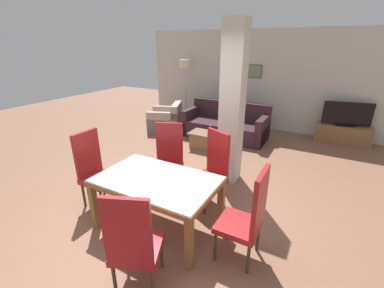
{
  "coord_description": "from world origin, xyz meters",
  "views": [
    {
      "loc": [
        1.78,
        -2.3,
        2.33
      ],
      "look_at": [
        0.0,
        0.94,
        0.87
      ],
      "focal_mm": 24.0,
      "sensor_mm": 36.0,
      "label": 1
    }
  ],
  "objects_px": {
    "dining_table": "(157,188)",
    "dining_chair_near_right": "(133,242)",
    "dining_chair_head_left": "(94,168)",
    "sofa": "(225,126)",
    "dining_chair_head_right": "(248,216)",
    "dining_chair_far_right": "(212,168)",
    "coffee_table": "(204,140)",
    "tv_screen": "(347,114)",
    "armchair": "(166,120)",
    "dining_chair_far_left": "(169,158)",
    "bottle": "(210,131)",
    "tv_stand": "(343,134)",
    "floor_lamp": "(186,69)"
  },
  "relations": [
    {
      "from": "tv_screen",
      "to": "sofa",
      "type": "bearing_deg",
      "value": 9.04
    },
    {
      "from": "dining_chair_head_left",
      "to": "dining_chair_near_right",
      "type": "bearing_deg",
      "value": 59.44
    },
    {
      "from": "floor_lamp",
      "to": "dining_chair_head_left",
      "type": "bearing_deg",
      "value": -76.5
    },
    {
      "from": "dining_table",
      "to": "armchair",
      "type": "relative_size",
      "value": 1.38
    },
    {
      "from": "sofa",
      "to": "dining_chair_far_right",
      "type": "bearing_deg",
      "value": 107.91
    },
    {
      "from": "armchair",
      "to": "tv_screen",
      "type": "xyz_separation_m",
      "value": [
        4.43,
        1.25,
        0.45
      ]
    },
    {
      "from": "coffee_table",
      "to": "sofa",
      "type": "bearing_deg",
      "value": 81.7
    },
    {
      "from": "bottle",
      "to": "dining_table",
      "type": "bearing_deg",
      "value": -79.28
    },
    {
      "from": "tv_screen",
      "to": "dining_chair_head_right",
      "type": "bearing_deg",
      "value": 67.72
    },
    {
      "from": "dining_table",
      "to": "dining_chair_head_left",
      "type": "bearing_deg",
      "value": 180.0
    },
    {
      "from": "dining_chair_far_right",
      "to": "coffee_table",
      "type": "distance_m",
      "value": 2.26
    },
    {
      "from": "dining_table",
      "to": "dining_chair_head_left",
      "type": "distance_m",
      "value": 1.15
    },
    {
      "from": "dining_chair_head_left",
      "to": "dining_table",
      "type": "bearing_deg",
      "value": 90.0
    },
    {
      "from": "dining_chair_far_right",
      "to": "sofa",
      "type": "height_order",
      "value": "dining_chair_far_right"
    },
    {
      "from": "bottle",
      "to": "floor_lamp",
      "type": "relative_size",
      "value": 0.12
    },
    {
      "from": "sofa",
      "to": "dining_chair_head_right",
      "type": "bearing_deg",
      "value": 115.03
    },
    {
      "from": "dining_chair_head_right",
      "to": "dining_chair_head_left",
      "type": "relative_size",
      "value": 1.0
    },
    {
      "from": "coffee_table",
      "to": "armchair",
      "type": "bearing_deg",
      "value": 154.66
    },
    {
      "from": "dining_chair_far_right",
      "to": "coffee_table",
      "type": "height_order",
      "value": "dining_chair_far_right"
    },
    {
      "from": "dining_chair_near_right",
      "to": "sofa",
      "type": "relative_size",
      "value": 0.54
    },
    {
      "from": "dining_chair_far_left",
      "to": "coffee_table",
      "type": "bearing_deg",
      "value": -104.93
    },
    {
      "from": "tv_stand",
      "to": "bottle",
      "type": "bearing_deg",
      "value": -142.51
    },
    {
      "from": "dining_chair_near_right",
      "to": "armchair",
      "type": "distance_m",
      "value": 5.18
    },
    {
      "from": "dining_chair_head_right",
      "to": "floor_lamp",
      "type": "distance_m",
      "value": 5.89
    },
    {
      "from": "dining_chair_far_left",
      "to": "bottle",
      "type": "xyz_separation_m",
      "value": [
        -0.13,
        1.87,
        -0.11
      ]
    },
    {
      "from": "dining_chair_head_right",
      "to": "tv_stand",
      "type": "height_order",
      "value": "dining_chair_head_right"
    },
    {
      "from": "dining_chair_far_right",
      "to": "armchair",
      "type": "relative_size",
      "value": 1.03
    },
    {
      "from": "dining_chair_head_right",
      "to": "armchair",
      "type": "relative_size",
      "value": 1.03
    },
    {
      "from": "dining_chair_far_right",
      "to": "dining_chair_far_left",
      "type": "height_order",
      "value": "same"
    },
    {
      "from": "dining_chair_near_right",
      "to": "coffee_table",
      "type": "relative_size",
      "value": 1.8
    },
    {
      "from": "dining_chair_near_right",
      "to": "dining_chair_head_left",
      "type": "bearing_deg",
      "value": 126.46
    },
    {
      "from": "sofa",
      "to": "coffee_table",
      "type": "bearing_deg",
      "value": 81.7
    },
    {
      "from": "dining_chair_head_right",
      "to": "armchair",
      "type": "distance_m",
      "value": 4.96
    },
    {
      "from": "coffee_table",
      "to": "tv_stand",
      "type": "xyz_separation_m",
      "value": [
        2.87,
        1.99,
        0.02
      ]
    },
    {
      "from": "tv_screen",
      "to": "dining_table",
      "type": "bearing_deg",
      "value": 54.68
    },
    {
      "from": "dining_chair_near_right",
      "to": "tv_stand",
      "type": "distance_m",
      "value": 5.97
    },
    {
      "from": "bottle",
      "to": "tv_screen",
      "type": "xyz_separation_m",
      "value": [
        2.68,
        2.06,
        0.25
      ]
    },
    {
      "from": "dining_chair_far_left",
      "to": "armchair",
      "type": "xyz_separation_m",
      "value": [
        -1.88,
        2.68,
        -0.31
      ]
    },
    {
      "from": "dining_chair_head_left",
      "to": "armchair",
      "type": "distance_m",
      "value": 3.72
    },
    {
      "from": "dining_table",
      "to": "dining_chair_far_right",
      "type": "relative_size",
      "value": 1.34
    },
    {
      "from": "dining_table",
      "to": "dining_chair_near_right",
      "type": "bearing_deg",
      "value": -67.02
    },
    {
      "from": "dining_chair_far_right",
      "to": "tv_screen",
      "type": "bearing_deg",
      "value": -90.03
    },
    {
      "from": "coffee_table",
      "to": "dining_table",
      "type": "bearing_deg",
      "value": -75.77
    },
    {
      "from": "dining_chair_near_right",
      "to": "dining_chair_head_right",
      "type": "distance_m",
      "value": 1.22
    },
    {
      "from": "dining_chair_head_left",
      "to": "bottle",
      "type": "bearing_deg",
      "value": 166.92
    },
    {
      "from": "bottle",
      "to": "dining_chair_far_right",
      "type": "bearing_deg",
      "value": -64.26
    },
    {
      "from": "dining_table",
      "to": "dining_chair_head_right",
      "type": "bearing_deg",
      "value": 0.0
    },
    {
      "from": "sofa",
      "to": "bottle",
      "type": "distance_m",
      "value": 1.08
    },
    {
      "from": "dining_chair_near_right",
      "to": "bottle",
      "type": "distance_m",
      "value": 3.75
    },
    {
      "from": "dining_table",
      "to": "dining_chair_far_left",
      "type": "height_order",
      "value": "dining_chair_far_left"
    }
  ]
}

